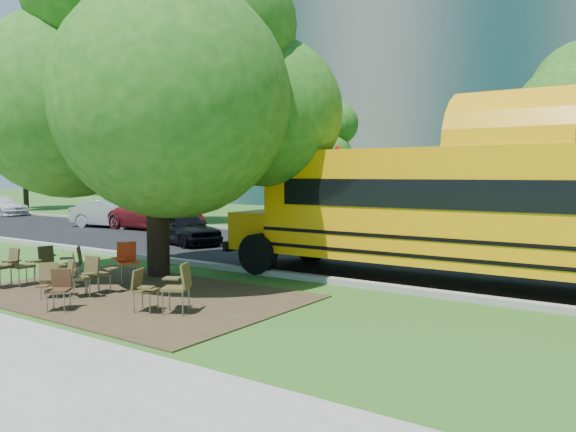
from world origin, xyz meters
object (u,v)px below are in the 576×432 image
Objects in this scene: school_bus at (510,209)px; bg_car_red at (157,216)px; chair_10 at (126,258)px; main_tree at (155,70)px; chair_11 at (97,271)px; bg_car_silver at (111,214)px; pedestrian_a at (137,206)px; chair_5 at (58,286)px; chair_7 at (143,286)px; chair_8 at (45,258)px; chair_1 at (21,263)px; chair_6 at (179,283)px; chair_2 at (51,276)px; black_car at (184,228)px; chair_3 at (69,267)px; pedestrian_b at (109,203)px; bg_car_white at (0,206)px; chair_4 at (77,275)px; chair_9 at (74,261)px.

bg_car_red is at bearing 162.77° from school_bus.
school_bus reaches higher than chair_10.
main_tree reaches higher than chair_11.
main_tree is at bearing -159.31° from school_bus.
bg_car_silver is 4.18m from pedestrian_a.
chair_5 is 0.98× the size of chair_7.
chair_7 is (1.40, 0.81, 0.01)m from chair_5.
chair_11 is at bearing -89.21° from chair_8.
chair_8 is (-2.14, -1.74, -4.60)m from main_tree.
chair_6 reaches higher than chair_1.
black_car reaches higher than chair_2.
chair_1 is at bearing -147.73° from bg_car_red.
school_bus is 7.88× the size of pedestrian_a.
chair_5 is at bearing -140.96° from bg_car_red.
chair_3 is at bearing -137.60° from black_car.
pedestrian_b is at bearing 119.66° from pedestrian_a.
pedestrian_b is (-4.07, 3.00, 0.25)m from bg_car_silver.
chair_6 is (4.78, 0.27, 0.03)m from chair_1.
bg_car_silver is 2.48× the size of pedestrian_a.
bg_car_silver is at bearing 86.69° from black_car.
bg_car_red reaches higher than chair_2.
chair_5 is 21.71m from pedestrian_b.
chair_7 is 0.84× the size of chair_10.
chair_5 is at bearing -14.27° from chair_1.
chair_3 is at bearing -94.03° from chair_8.
school_bus is at bearing 117.51° from chair_7.
bg_car_red is at bearing -93.76° from bg_car_white.
chair_2 is 0.52m from chair_4.
chair_3 is 0.98× the size of chair_7.
chair_8 is at bearing 16.39° from chair_3.
school_bus is 9.21m from chair_4.
chair_1 is 19.08m from pedestrian_b.
black_car is (-4.19, 7.88, 0.12)m from chair_2.
chair_2 is at bearing 171.28° from chair_9.
chair_10 is (-3.17, 1.40, 0.01)m from chair_6.
chair_7 is (4.16, -0.04, -0.06)m from chair_1.
bg_car_white is 14.69m from bg_car_red.
chair_1 is 4.79m from chair_6.
chair_3 is 3.13m from chair_7.
school_bus is 9.76m from chair_3.
chair_2 is 0.19× the size of bg_car_silver.
chair_6 is 5.45m from chair_8.
chair_7 is at bearing -38.02° from chair_2.
chair_9 is at bearing -142.92° from bg_car_red.
bg_car_silver is at bearing -132.87° from pedestrian_a.
chair_10 reaches higher than chair_8.
chair_11 is 13.88m from bg_car_red.
main_tree reaches higher than bg_car_red.
chair_4 is 1.76m from chair_10.
chair_3 reaches higher than chair_5.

